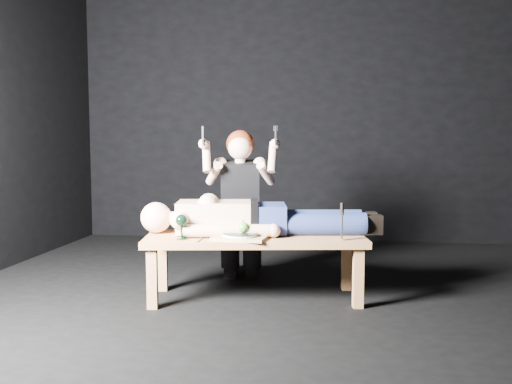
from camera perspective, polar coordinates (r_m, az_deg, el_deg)
ground at (r=3.98m, az=2.89°, el=-11.00°), size 5.00×5.00×0.00m
back_wall at (r=6.33m, az=4.94°, el=8.71°), size 5.00×0.00×5.00m
table at (r=4.01m, az=-0.10°, el=-7.55°), size 1.58×0.79×0.45m
lying_man at (r=4.05m, az=0.58°, el=-2.19°), size 1.66×0.73×0.28m
kneeling_woman at (r=4.52m, az=-1.53°, el=-1.13°), size 0.74×0.81×1.22m
serving_tray at (r=3.82m, az=-1.60°, el=-4.59°), size 0.38×0.29×0.02m
plate at (r=3.82m, az=-1.60°, el=-4.30°), size 0.26×0.26×0.02m
apple at (r=3.82m, az=-1.30°, el=-3.59°), size 0.08×0.08×0.08m
goblet at (r=3.84m, az=-7.47°, el=-3.48°), size 0.09×0.09×0.17m
fork_flat at (r=3.80m, az=-5.72°, el=-4.80°), size 0.02×0.16×0.01m
knife_flat at (r=3.78m, az=0.20°, el=-4.83°), size 0.06×0.16×0.01m
spoon_flat at (r=3.85m, az=-0.06°, el=-4.64°), size 0.12×0.13×0.01m
carving_knife at (r=3.80m, az=8.63°, el=-2.96°), size 0.04×0.04×0.25m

